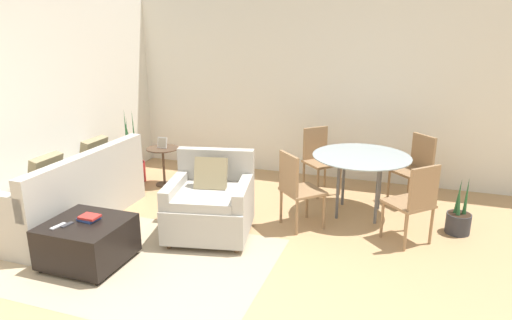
{
  "coord_description": "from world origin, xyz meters",
  "views": [
    {
      "loc": [
        1.51,
        -2.84,
        2.29
      ],
      "look_at": [
        -0.15,
        1.98,
        0.75
      ],
      "focal_mm": 32.0,
      "sensor_mm": 36.0,
      "label": 1
    }
  ],
  "objects_px": {
    "dining_table": "(361,162)",
    "dining_chair_far_left": "(319,156)",
    "book_stack": "(89,218)",
    "picture_frame": "(162,143)",
    "ottoman": "(88,241)",
    "side_table": "(163,159)",
    "dining_chair_far_right": "(416,165)",
    "potted_plant_small": "(458,220)",
    "armchair": "(210,204)",
    "tv_remote_primary": "(58,226)",
    "dining_chair_near_right": "(415,199)",
    "dining_chair_near_left": "(296,185)",
    "tv_remote_secondary": "(67,225)",
    "couch": "(70,197)",
    "potted_plant": "(132,167)"
  },
  "relations": [
    {
      "from": "dining_chair_far_left",
      "to": "tv_remote_primary",
      "type": "bearing_deg",
      "value": -123.15
    },
    {
      "from": "tv_remote_primary",
      "to": "dining_chair_near_right",
      "type": "distance_m",
      "value": 3.58
    },
    {
      "from": "ottoman",
      "to": "potted_plant_small",
      "type": "xyz_separation_m",
      "value": [
        3.5,
        1.92,
        -0.08
      ]
    },
    {
      "from": "armchair",
      "to": "tv_remote_primary",
      "type": "xyz_separation_m",
      "value": [
        -1.04,
        -1.16,
        0.09
      ]
    },
    {
      "from": "potted_plant_small",
      "to": "ottoman",
      "type": "bearing_deg",
      "value": -151.27
    },
    {
      "from": "tv_remote_primary",
      "to": "picture_frame",
      "type": "height_order",
      "value": "picture_frame"
    },
    {
      "from": "armchair",
      "to": "dining_chair_near_right",
      "type": "distance_m",
      "value": 2.2
    },
    {
      "from": "ottoman",
      "to": "dining_table",
      "type": "relative_size",
      "value": 0.64
    },
    {
      "from": "dining_table",
      "to": "dining_chair_far_right",
      "type": "height_order",
      "value": "dining_chair_far_right"
    },
    {
      "from": "dining_chair_near_left",
      "to": "dining_chair_far_left",
      "type": "relative_size",
      "value": 1.0
    },
    {
      "from": "side_table",
      "to": "picture_frame",
      "type": "bearing_deg",
      "value": 90.0
    },
    {
      "from": "dining_table",
      "to": "dining_chair_far_right",
      "type": "bearing_deg",
      "value": 45.0
    },
    {
      "from": "dining_table",
      "to": "dining_chair_far_left",
      "type": "distance_m",
      "value": 0.92
    },
    {
      "from": "tv_remote_primary",
      "to": "potted_plant_small",
      "type": "xyz_separation_m",
      "value": [
        3.68,
        2.09,
        -0.29
      ]
    },
    {
      "from": "book_stack",
      "to": "dining_chair_near_left",
      "type": "relative_size",
      "value": 0.23
    },
    {
      "from": "armchair",
      "to": "dining_chair_near_left",
      "type": "distance_m",
      "value": 0.99
    },
    {
      "from": "ottoman",
      "to": "dining_chair_far_right",
      "type": "distance_m",
      "value": 4.08
    },
    {
      "from": "armchair",
      "to": "dining_chair_far_left",
      "type": "xyz_separation_m",
      "value": [
        0.86,
        1.75,
        0.16
      ]
    },
    {
      "from": "dining_chair_far_right",
      "to": "dining_chair_near_left",
      "type": "bearing_deg",
      "value": -135.0
    },
    {
      "from": "couch",
      "to": "potted_plant_small",
      "type": "distance_m",
      "value": 4.5
    },
    {
      "from": "dining_chair_far_right",
      "to": "picture_frame",
      "type": "bearing_deg",
      "value": -171.79
    },
    {
      "from": "armchair",
      "to": "dining_chair_far_right",
      "type": "relative_size",
      "value": 1.16
    },
    {
      "from": "dining_chair_near_left",
      "to": "potted_plant_small",
      "type": "bearing_deg",
      "value": 14.37
    },
    {
      "from": "book_stack",
      "to": "picture_frame",
      "type": "relative_size",
      "value": 1.34
    },
    {
      "from": "dining_chair_far_right",
      "to": "potted_plant_small",
      "type": "xyz_separation_m",
      "value": [
        0.49,
        -0.83,
        -0.36
      ]
    },
    {
      "from": "tv_remote_primary",
      "to": "dining_table",
      "type": "xyz_separation_m",
      "value": [
        2.54,
        2.27,
        0.23
      ]
    },
    {
      "from": "couch",
      "to": "side_table",
      "type": "height_order",
      "value": "couch"
    },
    {
      "from": "couch",
      "to": "dining_table",
      "type": "bearing_deg",
      "value": 22.92
    },
    {
      "from": "tv_remote_secondary",
      "to": "potted_plant",
      "type": "relative_size",
      "value": 0.12
    },
    {
      "from": "ottoman",
      "to": "side_table",
      "type": "bearing_deg",
      "value": 101.27
    },
    {
      "from": "armchair",
      "to": "dining_table",
      "type": "xyz_separation_m",
      "value": [
        1.5,
        1.11,
        0.32
      ]
    },
    {
      "from": "dining_chair_far_right",
      "to": "potted_plant_small",
      "type": "relative_size",
      "value": 1.34
    },
    {
      "from": "picture_frame",
      "to": "potted_plant_small",
      "type": "xyz_separation_m",
      "value": [
        3.95,
        -0.33,
        -0.48
      ]
    },
    {
      "from": "picture_frame",
      "to": "dining_chair_far_left",
      "type": "bearing_deg",
      "value": 12.92
    },
    {
      "from": "armchair",
      "to": "dining_chair_near_right",
      "type": "xyz_separation_m",
      "value": [
        2.14,
        0.47,
        0.16
      ]
    },
    {
      "from": "armchair",
      "to": "dining_chair_far_right",
      "type": "height_order",
      "value": "same"
    },
    {
      "from": "tv_remote_secondary",
      "to": "picture_frame",
      "type": "distance_m",
      "value": 2.39
    },
    {
      "from": "armchair",
      "to": "dining_chair_far_left",
      "type": "bearing_deg",
      "value": 63.8
    },
    {
      "from": "armchair",
      "to": "tv_remote_primary",
      "type": "bearing_deg",
      "value": -131.83
    },
    {
      "from": "side_table",
      "to": "dining_chair_near_right",
      "type": "xyz_separation_m",
      "value": [
        3.46,
        -0.78,
        0.12
      ]
    },
    {
      "from": "potted_plant_small",
      "to": "side_table",
      "type": "bearing_deg",
      "value": 175.25
    },
    {
      "from": "couch",
      "to": "dining_chair_far_right",
      "type": "relative_size",
      "value": 2.22
    },
    {
      "from": "potted_plant",
      "to": "dining_table",
      "type": "relative_size",
      "value": 0.93
    },
    {
      "from": "book_stack",
      "to": "dining_chair_far_right",
      "type": "xyz_separation_m",
      "value": [
        3.0,
        2.7,
        0.05
      ]
    },
    {
      "from": "side_table",
      "to": "dining_chair_far_left",
      "type": "xyz_separation_m",
      "value": [
        2.17,
        0.5,
        0.12
      ]
    },
    {
      "from": "tv_remote_secondary",
      "to": "side_table",
      "type": "bearing_deg",
      "value": 97.98
    },
    {
      "from": "dining_table",
      "to": "potted_plant_small",
      "type": "height_order",
      "value": "dining_table"
    },
    {
      "from": "couch",
      "to": "dining_chair_far_left",
      "type": "height_order",
      "value": "couch"
    },
    {
      "from": "couch",
      "to": "tv_remote_secondary",
      "type": "relative_size",
      "value": 14.8
    },
    {
      "from": "couch",
      "to": "book_stack",
      "type": "relative_size",
      "value": 9.54
    }
  ]
}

